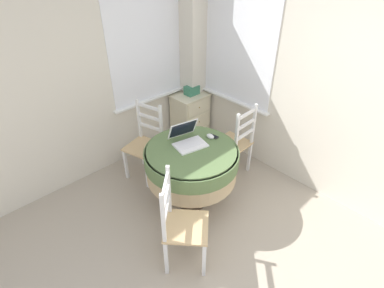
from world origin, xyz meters
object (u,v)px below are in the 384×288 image
Objects in this scene: computer_mouse at (210,136)px; storage_box at (192,90)px; dining_chair_near_back_window at (145,144)px; dining_chair_camera_near at (181,225)px; dining_chair_near_right_window at (235,143)px; cell_phone at (214,136)px; round_dining_table at (191,161)px; corner_cabinet at (190,116)px; laptop at (188,139)px.

computer_mouse is 0.50× the size of storage_box.
dining_chair_near_back_window is 1.00× the size of dining_chair_camera_near.
storage_box is at bearing 44.25° from dining_chair_camera_near.
dining_chair_near_right_window is at bearing -42.49° from dining_chair_near_back_window.
cell_phone is at bearing -121.88° from storage_box.
cell_phone is 0.52m from dining_chair_near_right_window.
dining_chair_near_back_window is at bearing 94.40° from round_dining_table.
computer_mouse is at bearing -122.60° from corner_cabinet.
storage_box reaches higher than computer_mouse.
storage_box is (0.96, 0.95, -0.02)m from laptop.
laptop is at bearing -134.17° from corner_cabinet.
computer_mouse reaches higher than round_dining_table.
computer_mouse is at bearing 172.67° from cell_phone.
dining_chair_camera_near is (-0.90, -0.51, -0.32)m from computer_mouse.
laptop is 4.12× the size of computer_mouse.
laptop is 2.04× the size of storage_box.
cell_phone reaches higher than corner_cabinet.
dining_chair_near_right_window reaches higher than corner_cabinet.
computer_mouse is 0.13× the size of corner_cabinet.
computer_mouse is 0.05m from cell_phone.
laptop is 1.35m from storage_box.
dining_chair_camera_near is at bearing -135.15° from corner_cabinet.
cell_phone is 1.11m from dining_chair_camera_near.
laptop reaches higher than computer_mouse.
cell_phone is at bearing -7.33° from computer_mouse.
storage_box reaches higher than cell_phone.
dining_chair_near_right_window is at bearing -102.16° from storage_box.
dining_chair_near_right_window is at bearing 0.63° from computer_mouse.
dining_chair_near_right_window reaches higher than computer_mouse.
laptop is 0.40× the size of dining_chair_near_back_window.
dining_chair_camera_near reaches higher than laptop.
dining_chair_near_right_window reaches higher than laptop.
dining_chair_near_back_window is at bearing 67.31° from dining_chair_camera_near.
corner_cabinet is at bearing 45.83° from laptop.
round_dining_table is 1.02× the size of dining_chair_near_back_window.
cell_phone is at bearing 28.13° from dining_chair_camera_near.
laptop is 1.40m from corner_cabinet.
dining_chair_near_right_window is (0.43, 0.01, -0.30)m from cell_phone.
storage_box is at bearing 77.84° from dining_chair_near_right_window.
cell_phone is 0.12× the size of dining_chair_near_back_window.
dining_chair_camera_near reaches higher than cell_phone.
laptop is 0.32m from cell_phone.
storage_box is (0.03, -0.00, 0.43)m from corner_cabinet.
dining_chair_near_back_window and dining_chair_near_right_window have the same top height.
dining_chair_camera_near is at bearing -159.42° from dining_chair_near_right_window.
storage_box is (0.66, 1.05, 0.02)m from cell_phone.
dining_chair_near_right_window reaches higher than cell_phone.
storage_box is (1.00, 1.06, 0.19)m from round_dining_table.
round_dining_table is at bearing -132.49° from corner_cabinet.
round_dining_table is 0.79m from dining_chair_near_right_window.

